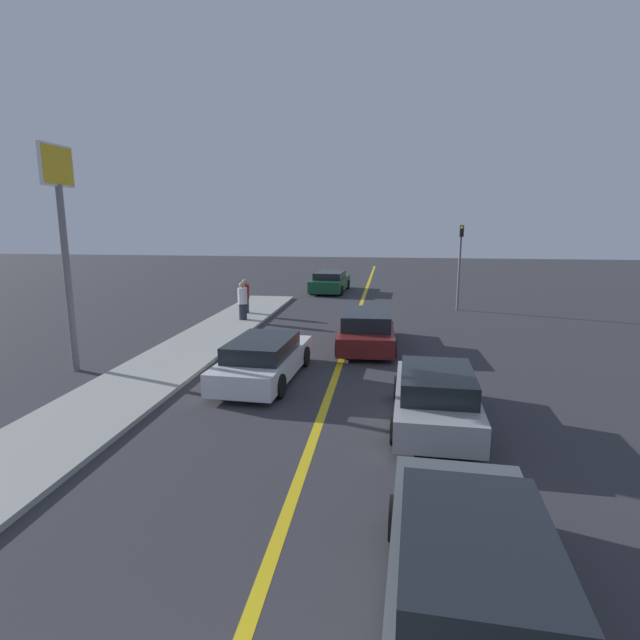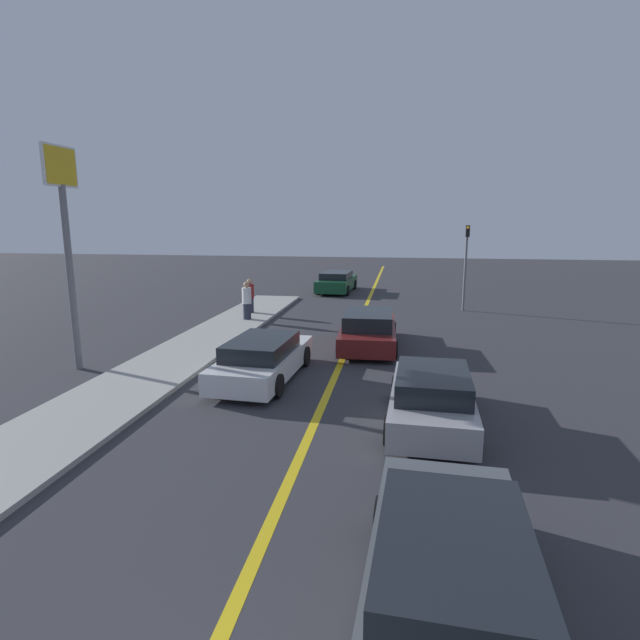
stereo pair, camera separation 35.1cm
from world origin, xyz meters
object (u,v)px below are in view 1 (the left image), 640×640
car_near_right_lane (472,577)px  car_oncoming_far (330,282)px  car_far_distant (264,359)px  pedestrian_near_curb (243,301)px  car_ahead_center (436,397)px  roadside_sign (61,216)px  pedestrian_mid_group (245,296)px  car_parked_left_lot (366,329)px  traffic_light (460,259)px

car_near_right_lane → car_oncoming_far: 26.40m
car_far_distant → car_near_right_lane: bearing=-58.7°
car_near_right_lane → car_far_distant: (-4.38, 8.20, -0.04)m
car_far_distant → pedestrian_near_curb: bearing=113.8°
car_ahead_center → roadside_sign: bearing=168.2°
car_near_right_lane → car_oncoming_far: size_ratio=0.93×
pedestrian_near_curb → pedestrian_mid_group: size_ratio=1.04×
car_ahead_center → pedestrian_mid_group: (-7.74, 11.85, 0.30)m
pedestrian_near_curb → pedestrian_mid_group: bearing=102.5°
car_far_distant → roadside_sign: roadside_sign is taller
car_near_right_lane → pedestrian_mid_group: 19.14m
car_parked_left_lot → pedestrian_near_curb: bearing=145.1°
pedestrian_mid_group → traffic_light: 10.57m
car_ahead_center → car_near_right_lane: bearing=-88.9°
car_near_right_lane → pedestrian_near_curb: bearing=117.5°
traffic_light → car_parked_left_lot: bearing=-117.5°
car_parked_left_lot → traffic_light: size_ratio=1.14×
pedestrian_near_curb → roadside_sign: size_ratio=0.26×
car_ahead_center → traffic_light: (2.33, 14.61, 1.95)m
roadside_sign → car_near_right_lane: bearing=-39.2°
car_oncoming_far → pedestrian_mid_group: size_ratio=3.04×
car_near_right_lane → traffic_light: size_ratio=1.08×
roadside_sign → car_oncoming_far: bearing=72.8°
car_near_right_lane → pedestrian_near_curb: 17.53m
car_oncoming_far → traffic_light: traffic_light is taller
car_far_distant → traffic_light: traffic_light is taller
traffic_light → pedestrian_near_curb: bearing=-155.8°
car_near_right_lane → car_oncoming_far: bearing=103.0°
car_oncoming_far → pedestrian_near_curb: size_ratio=2.92×
roadside_sign → car_parked_left_lot: bearing=25.9°
car_far_distant → car_ahead_center: bearing=-25.9°
pedestrian_mid_group → traffic_light: bearing=15.3°
car_ahead_center → traffic_light: traffic_light is taller
car_far_distant → pedestrian_near_curb: (-2.91, 7.74, 0.35)m
car_ahead_center → car_oncoming_far: bearing=105.2°
car_oncoming_far → pedestrian_mid_group: 8.97m
car_far_distant → car_oncoming_far: size_ratio=0.96×
roadside_sign → pedestrian_near_curb: bearing=69.8°
car_far_distant → roadside_sign: size_ratio=0.72×
car_parked_left_lot → car_oncoming_far: size_ratio=0.99×
car_near_right_lane → car_oncoming_far: (-4.62, 25.99, -0.00)m
car_ahead_center → roadside_sign: roadside_sign is taller
pedestrian_near_curb → pedestrian_mid_group: 1.65m
car_far_distant → pedestrian_mid_group: 9.90m
car_far_distant → traffic_light: bearing=63.9°
car_oncoming_far → traffic_light: bearing=-35.8°
traffic_light → car_near_right_lane: bearing=-96.8°
car_far_distant → car_oncoming_far: bearing=94.0°
car_far_distant → roadside_sign: 6.95m
car_oncoming_far → traffic_light: (7.06, -5.68, 1.93)m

